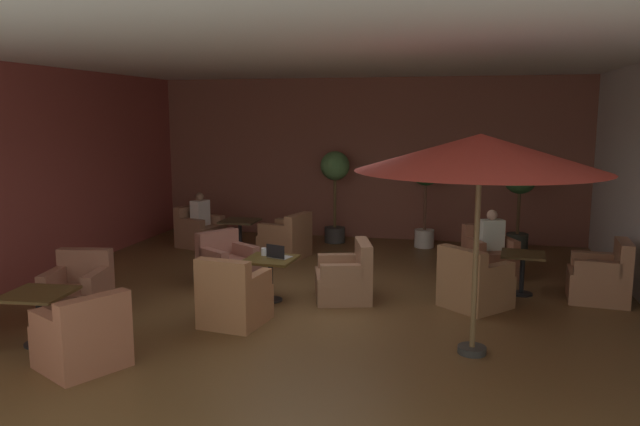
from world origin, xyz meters
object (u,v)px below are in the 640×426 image
patio_umbrella_tall_red (480,153)px  armchair_rear_right_north (489,257)px  armchair_front_right_east (83,339)px  armchair_front_right_south (78,293)px  armchair_mid_center_north (199,231)px  iced_drink_cup (264,252)px  armchair_front_left_south (227,266)px  armchair_rear_right_south (601,279)px  armchair_rear_right_east (474,285)px  potted_tree_mid_left (520,191)px  cafe_table_front_left (270,267)px  cafe_table_mid_center (240,228)px  armchair_front_left_north (234,299)px  cafe_table_rear_right (523,263)px  armchair_front_left_east (346,279)px  cafe_table_front_right (38,304)px  armchair_mid_center_east (286,241)px  potted_tree_mid_right (335,181)px  patron_by_window (200,211)px  open_laptop (278,254)px  potted_tree_left_corner (426,180)px  patron_blue_shirt (491,233)px

patio_umbrella_tall_red → armchair_rear_right_north: bearing=85.1°
armchair_front_right_east → patio_umbrella_tall_red: size_ratio=0.39×
armchair_front_right_south → armchair_mid_center_north: size_ratio=0.95×
iced_drink_cup → armchair_front_left_south: bearing=149.8°
armchair_mid_center_north → armchair_front_right_east: bearing=-77.2°
armchair_rear_right_south → armchair_rear_right_east: bearing=-158.2°
iced_drink_cup → potted_tree_mid_left: bearing=45.1°
armchair_front_left_south → armchair_rear_right_north: bearing=21.0°
cafe_table_front_left → cafe_table_mid_center: same height
cafe_table_front_left → patio_umbrella_tall_red: 3.59m
armchair_front_left_north → armchair_front_left_south: size_ratio=0.88×
cafe_table_rear_right → armchair_front_left_east: bearing=-161.3°
cafe_table_front_right → armchair_mid_center_east: 5.15m
armchair_front_left_north → potted_tree_mid_right: 5.40m
armchair_rear_right_south → potted_tree_mid_right: potted_tree_mid_right is taller
cafe_table_front_right → iced_drink_cup: iced_drink_cup is taller
armchair_rear_right_east → armchair_front_right_south: bearing=-162.8°
patron_by_window → open_laptop: size_ratio=1.85×
armchair_rear_right_north → iced_drink_cup: (-3.26, -1.98, 0.37)m
patio_umbrella_tall_red → potted_tree_mid_left: (0.89, 5.38, -1.04)m
armchair_front_left_south → armchair_rear_right_south: armchair_rear_right_south is taller
armchair_mid_center_north → armchair_mid_center_east: armchair_mid_center_east is taller
potted_tree_left_corner → cafe_table_front_left: bearing=-114.7°
armchair_rear_right_east → open_laptop: (-2.75, -0.29, 0.35)m
armchair_rear_right_east → cafe_table_mid_center: bearing=149.7°
armchair_mid_center_north → cafe_table_rear_right: bearing=-18.7°
armchair_front_left_north → open_laptop: 1.20m
cafe_table_rear_right → patio_umbrella_tall_red: 3.17m
armchair_rear_right_north → open_laptop: bearing=-145.4°
potted_tree_mid_right → patron_blue_shirt: size_ratio=2.88×
cafe_table_front_left → armchair_rear_right_north: (3.11, 2.13, -0.18)m
cafe_table_mid_center → armchair_rear_right_north: 4.74m
cafe_table_rear_right → potted_tree_left_corner: potted_tree_left_corner is taller
cafe_table_front_left → potted_tree_mid_right: size_ratio=0.38×
armchair_mid_center_east → patron_by_window: 2.09m
patio_umbrella_tall_red → patron_blue_shirt: bearing=84.8°
armchair_front_left_north → armchair_rear_right_north: 4.57m
armchair_front_right_east → armchair_rear_right_south: bearing=33.0°
cafe_table_mid_center → patron_blue_shirt: patron_blue_shirt is taller
patio_umbrella_tall_red → patron_by_window: 7.20m
armchair_front_left_south → armchair_rear_right_north: armchair_front_left_south is taller
potted_tree_mid_left → patron_blue_shirt: bearing=-106.7°
armchair_mid_center_east → potted_tree_mid_left: bearing=17.6°
patio_umbrella_tall_red → open_laptop: bearing=152.3°
armchair_front_left_south → armchair_rear_right_south: (5.53, 0.47, 0.02)m
armchair_front_left_east → armchair_rear_right_south: armchair_rear_right_south is taller
potted_tree_mid_left → patio_umbrella_tall_red: bearing=-99.4°
cafe_table_mid_center → open_laptop: (1.66, -2.87, 0.22)m
armchair_front_left_north → patron_blue_shirt: size_ratio=1.36×
armchair_mid_center_north → potted_tree_mid_right: bearing=21.3°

